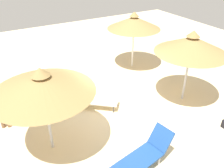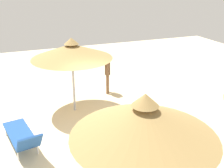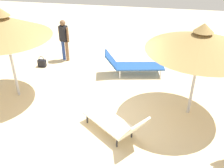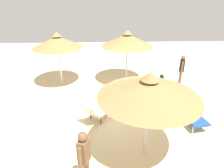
{
  "view_description": "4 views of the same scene",
  "coord_description": "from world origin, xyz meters",
  "px_view_note": "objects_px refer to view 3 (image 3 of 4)",
  "views": [
    {
      "loc": [
        -3.51,
        -6.13,
        5.27
      ],
      "look_at": [
        -0.07,
        -0.14,
        1.24
      ],
      "focal_mm": 37.78,
      "sensor_mm": 36.0,
      "label": 1
    },
    {
      "loc": [
        6.55,
        -2.74,
        4.61
      ],
      "look_at": [
        -0.97,
        0.19,
        1.44
      ],
      "focal_mm": 44.41,
      "sensor_mm": 36.0,
      "label": 2
    },
    {
      "loc": [
        -1.31,
        5.65,
        4.66
      ],
      "look_at": [
        -0.4,
        0.46,
        1.45
      ],
      "focal_mm": 41.48,
      "sensor_mm": 36.0,
      "label": 3
    },
    {
      "loc": [
        -7.08,
        0.47,
        4.55
      ],
      "look_at": [
        -0.32,
        0.2,
        1.35
      ],
      "focal_mm": 31.83,
      "sensor_mm": 36.0,
      "label": 4
    }
  ],
  "objects_px": {
    "lounge_chair_front": "(132,65)",
    "parasol_umbrella_far_right": "(201,41)",
    "parasol_umbrella_edge": "(4,26)",
    "handbag": "(42,63)",
    "lounge_chair_near_left": "(116,123)",
    "person_standing_back": "(64,38)"
  },
  "relations": [
    {
      "from": "handbag",
      "to": "parasol_umbrella_far_right",
      "type": "bearing_deg",
      "value": 159.52
    },
    {
      "from": "parasol_umbrella_edge",
      "to": "lounge_chair_near_left",
      "type": "bearing_deg",
      "value": 158.34
    },
    {
      "from": "parasol_umbrella_far_right",
      "to": "lounge_chair_near_left",
      "type": "distance_m",
      "value": 2.97
    },
    {
      "from": "parasol_umbrella_edge",
      "to": "lounge_chair_front",
      "type": "xyz_separation_m",
      "value": [
        -3.46,
        -1.95,
        -1.88
      ]
    },
    {
      "from": "parasol_umbrella_far_right",
      "to": "lounge_chair_near_left",
      "type": "xyz_separation_m",
      "value": [
        1.92,
        1.34,
        -1.82
      ]
    },
    {
      "from": "parasol_umbrella_edge",
      "to": "lounge_chair_near_left",
      "type": "xyz_separation_m",
      "value": [
        -3.4,
        1.35,
        -1.89
      ]
    },
    {
      "from": "parasol_umbrella_far_right",
      "to": "handbag",
      "type": "height_order",
      "value": "parasol_umbrella_far_right"
    },
    {
      "from": "parasol_umbrella_edge",
      "to": "lounge_chair_front",
      "type": "bearing_deg",
      "value": -150.57
    },
    {
      "from": "parasol_umbrella_edge",
      "to": "lounge_chair_near_left",
      "type": "relative_size",
      "value": 1.52
    },
    {
      "from": "lounge_chair_near_left",
      "to": "lounge_chair_front",
      "type": "height_order",
      "value": "lounge_chair_near_left"
    },
    {
      "from": "lounge_chair_near_left",
      "to": "lounge_chair_front",
      "type": "xyz_separation_m",
      "value": [
        -0.06,
        -3.3,
        0.01
      ]
    },
    {
      "from": "lounge_chair_near_left",
      "to": "parasol_umbrella_edge",
      "type": "bearing_deg",
      "value": -21.66
    },
    {
      "from": "lounge_chair_near_left",
      "to": "person_standing_back",
      "type": "height_order",
      "value": "person_standing_back"
    },
    {
      "from": "lounge_chair_front",
      "to": "parasol_umbrella_far_right",
      "type": "bearing_deg",
      "value": 133.54
    },
    {
      "from": "handbag",
      "to": "parasol_umbrella_edge",
      "type": "bearing_deg",
      "value": 91.15
    },
    {
      "from": "lounge_chair_near_left",
      "to": "parasol_umbrella_far_right",
      "type": "bearing_deg",
      "value": -145.18
    },
    {
      "from": "handbag",
      "to": "lounge_chair_front",
      "type": "bearing_deg",
      "value": 179.33
    },
    {
      "from": "person_standing_back",
      "to": "handbag",
      "type": "bearing_deg",
      "value": 45.49
    },
    {
      "from": "parasol_umbrella_far_right",
      "to": "lounge_chair_front",
      "type": "distance_m",
      "value": 3.26
    },
    {
      "from": "lounge_chair_near_left",
      "to": "lounge_chair_front",
      "type": "distance_m",
      "value": 3.3
    },
    {
      "from": "parasol_umbrella_edge",
      "to": "lounge_chair_front",
      "type": "distance_m",
      "value": 4.39
    },
    {
      "from": "lounge_chair_near_left",
      "to": "person_standing_back",
      "type": "bearing_deg",
      "value": -56.31
    }
  ]
}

